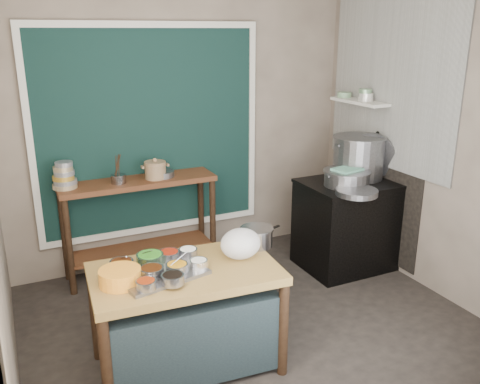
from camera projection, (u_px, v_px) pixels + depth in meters
name	position (u px, v px, depth m)	size (l,w,h in m)	color
floor	(251.00, 323.00, 4.15)	(3.50, 3.00, 0.02)	#2C2622
back_wall	(184.00, 123.00, 5.02)	(3.50, 0.02, 2.80)	gray
right_wall	(431.00, 135.00, 4.44)	(0.02, 3.00, 2.80)	gray
curtain_panel	(150.00, 132.00, 4.86)	(2.10, 0.02, 1.90)	black
curtain_frame	(151.00, 132.00, 4.85)	(2.22, 0.03, 2.02)	beige
tile_panel	(391.00, 78.00, 4.77)	(0.02, 1.70, 1.70)	#B2B2AA
soot_patch	(374.00, 192.00, 5.21)	(0.01, 1.30, 1.30)	black
wall_shelf	(360.00, 102.00, 5.06)	(0.22, 0.70, 0.03)	beige
prep_table	(187.00, 319.00, 3.51)	(1.25, 0.72, 0.75)	olive
back_counter	(141.00, 227.00, 4.88)	(1.45, 0.40, 0.95)	#5A2D19
stove_block	(348.00, 226.00, 5.04)	(0.90, 0.68, 0.85)	black
stove_top	(351.00, 183.00, 4.91)	(0.92, 0.69, 0.03)	black
condiment_tray	(160.00, 273.00, 3.32)	(0.55, 0.39, 0.02)	gray
condiment_bowls	(155.00, 267.00, 3.31)	(0.64, 0.49, 0.07)	gray
yellow_basin	(120.00, 277.00, 3.19)	(0.27, 0.27, 0.10)	orange
saucepan	(257.00, 237.00, 3.76)	(0.25, 0.25, 0.14)	gray
plastic_bag_a	(241.00, 244.00, 3.54)	(0.29, 0.25, 0.22)	white
plastic_bag_b	(241.00, 244.00, 3.62)	(0.19, 0.16, 0.14)	white
bowl_stack	(64.00, 177.00, 4.45)	(0.21, 0.21, 0.24)	tan
utensil_cup	(118.00, 179.00, 4.61)	(0.14, 0.14, 0.08)	gray
ceramic_crock	(155.00, 171.00, 4.75)	(0.21, 0.21, 0.14)	#88684A
wide_bowl	(162.00, 174.00, 4.82)	(0.23, 0.23, 0.06)	gray
stock_pot	(358.00, 157.00, 4.99)	(0.53, 0.53, 0.42)	gray
pot_lid	(374.00, 155.00, 5.01)	(0.46, 0.46, 0.02)	gray
steamer	(347.00, 178.00, 4.77)	(0.46, 0.46, 0.15)	gray
green_cloth	(347.00, 169.00, 4.74)	(0.25, 0.20, 0.02)	#63AE94
shallow_pan	(357.00, 192.00, 4.52)	(0.38, 0.38, 0.05)	gray
shelf_bowl_stack	(366.00, 95.00, 4.97)	(0.15, 0.15, 0.12)	silver
shelf_bowl_green	(344.00, 95.00, 5.27)	(0.14, 0.14, 0.05)	gray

